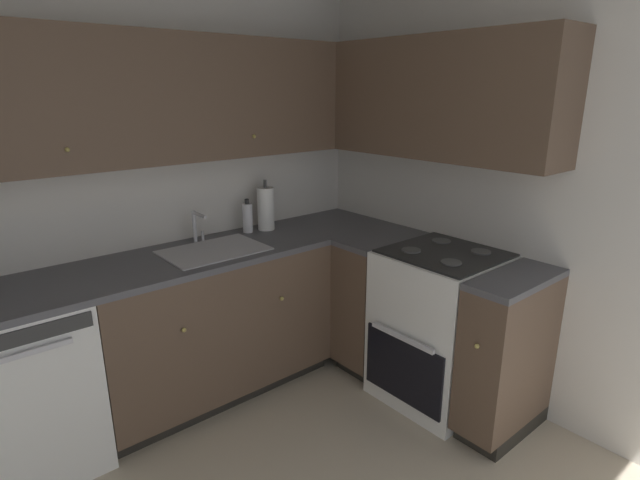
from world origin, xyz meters
TOP-DOWN VIEW (x-y plane):
  - wall_back at (0.00, 1.51)m, footprint 3.55×0.05m
  - wall_right at (1.75, 0.00)m, footprint 0.05×3.07m
  - dishwasher at (-0.58, 1.18)m, footprint 0.60×0.63m
  - lower_cabinets_back at (0.42, 1.19)m, footprint 1.41×0.62m
  - countertop_back at (0.42, 1.19)m, footprint 2.61×0.60m
  - lower_cabinets_right at (1.43, 0.31)m, footprint 0.62×1.21m
  - countertop_right at (1.43, 0.31)m, footprint 0.60×1.21m
  - oven_range at (1.45, 0.26)m, footprint 0.68×0.62m
  - upper_cabinets_back at (0.26, 1.33)m, footprint 2.29×0.34m
  - upper_cabinets_right at (1.57, 0.61)m, footprint 0.32×1.76m
  - sink at (0.46, 1.16)m, footprint 0.57×0.40m
  - faucet at (0.47, 1.36)m, footprint 0.07×0.16m
  - soap_bottle at (0.83, 1.37)m, footprint 0.06×0.06m
  - paper_towel_roll at (0.96, 1.35)m, footprint 0.11×0.11m

SIDE VIEW (x-z plane):
  - dishwasher at x=-0.58m, z-range 0.00..0.88m
  - lower_cabinets_back at x=0.42m, z-range 0.00..0.89m
  - lower_cabinets_right at x=1.43m, z-range 0.00..0.89m
  - oven_range at x=1.45m, z-range -0.07..1.00m
  - sink at x=0.46m, z-range 0.83..0.93m
  - countertop_back at x=0.42m, z-range 0.88..0.92m
  - countertop_right at x=1.43m, z-range 0.88..0.92m
  - soap_bottle at x=0.83m, z-range 0.91..1.13m
  - faucet at x=0.47m, z-range 0.94..1.14m
  - paper_towel_roll at x=0.96m, z-range 0.89..1.23m
  - wall_back at x=0.00m, z-range 0.00..2.49m
  - wall_right at x=1.75m, z-range 0.00..2.49m
  - upper_cabinets_back at x=0.26m, z-range 1.43..2.10m
  - upper_cabinets_right at x=1.57m, z-range 1.43..2.10m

